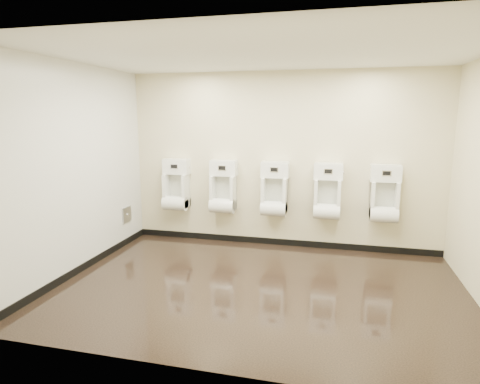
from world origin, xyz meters
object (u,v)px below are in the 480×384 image
object	(u,v)px
access_panel	(127,215)
urinal_3	(327,195)
urinal_1	(223,191)
urinal_4	(384,198)
urinal_2	(274,193)
urinal_0	(176,188)

from	to	relation	value
access_panel	urinal_3	bearing A→B (deg)	7.06
urinal_1	access_panel	bearing A→B (deg)	-165.54
access_panel	urinal_4	size ratio (longest dim) A/B	0.30
urinal_3	urinal_4	distance (m)	0.84
urinal_2	urinal_0	bearing A→B (deg)	180.00
access_panel	urinal_0	world-z (taller)	urinal_0
urinal_0	urinal_3	bearing A→B (deg)	0.00
urinal_1	urinal_2	world-z (taller)	same
access_panel	urinal_1	xyz separation A→B (m)	(1.55, 0.40, 0.40)
urinal_1	urinal_4	xyz separation A→B (m)	(2.51, 0.00, 0.00)
access_panel	urinal_1	size ratio (longest dim) A/B	0.30
urinal_3	access_panel	bearing A→B (deg)	-172.94
urinal_3	urinal_4	xyz separation A→B (m)	(0.84, 0.00, 0.00)
urinal_0	urinal_4	xyz separation A→B (m)	(3.34, 0.00, 0.00)
urinal_0	urinal_3	world-z (taller)	same
urinal_1	urinal_2	size ratio (longest dim) A/B	1.00
urinal_2	urinal_4	bearing A→B (deg)	0.00
urinal_2	urinal_3	bearing A→B (deg)	0.00
urinal_1	urinal_2	xyz separation A→B (m)	(0.85, 0.00, 0.00)
urinal_1	urinal_2	bearing A→B (deg)	0.00
urinal_0	urinal_2	size ratio (longest dim) A/B	1.00
urinal_3	urinal_1	bearing A→B (deg)	180.00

